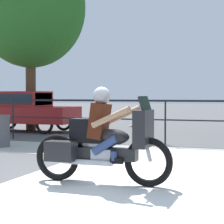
% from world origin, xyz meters
% --- Properties ---
extents(ground_plane, '(120.00, 120.00, 0.00)m').
position_xyz_m(ground_plane, '(0.00, 0.00, 0.00)').
color(ground_plane, '#4C4C4F').
extents(sidewalk_band, '(44.00, 2.40, 0.01)m').
position_xyz_m(sidewalk_band, '(0.00, 3.40, 0.01)').
color(sidewalk_band, '#A8A59E').
rests_on(sidewalk_band, ground).
extents(crosswalk_band, '(3.70, 6.00, 0.01)m').
position_xyz_m(crosswalk_band, '(0.49, -0.20, 0.00)').
color(crosswalk_band, silver).
rests_on(crosswalk_band, ground).
extents(fence_railing, '(36.00, 0.05, 1.31)m').
position_xyz_m(fence_railing, '(-0.00, 5.29, 1.02)').
color(fence_railing, black).
rests_on(fence_railing, ground).
extents(motorcycle, '(2.37, 0.76, 1.59)m').
position_xyz_m(motorcycle, '(0.18, -0.56, 0.70)').
color(motorcycle, black).
rests_on(motorcycle, ground).
extents(parked_car, '(4.05, 1.78, 1.58)m').
position_xyz_m(parked_car, '(-6.23, 7.89, 0.91)').
color(parked_car, maroon).
rests_on(parked_car, ground).
extents(tree_behind_car, '(4.48, 4.48, 7.48)m').
position_xyz_m(tree_behind_car, '(-6.27, 8.54, 4.99)').
color(tree_behind_car, brown).
rests_on(tree_behind_car, ground).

